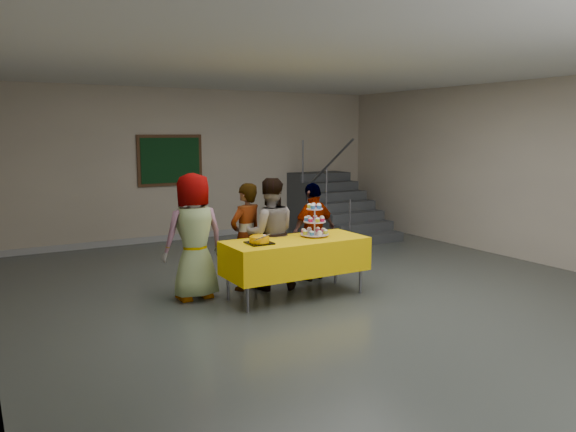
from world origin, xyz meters
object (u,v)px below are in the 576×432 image
Objects in this scene: bake_table at (296,255)px; schoolchild_b at (246,237)px; noticeboard at (170,160)px; bear_cake at (259,239)px; schoolchild_c at (270,234)px; schoolchild_d at (314,231)px; cupcake_stand at (315,223)px; schoolchild_a at (194,237)px; staircase at (333,210)px.

schoolchild_b is at bearing 121.35° from bake_table.
schoolchild_b is 4.00m from noticeboard.
bear_cake is 0.23× the size of schoolchild_c.
schoolchild_d is at bearing -151.53° from schoolchild_c.
schoolchild_a is at bearing 160.44° from cupcake_stand.
schoolchild_c reaches higher than bear_cake.
cupcake_stand is at bearing 121.52° from schoolchild_b.
schoolchild_d is (1.23, 0.66, -0.12)m from bear_cake.
staircase is at bearing 49.74° from bake_table.
schoolchild_c is at bearing -135.48° from staircase.
cupcake_stand is 0.31× the size of schoolchild_d.
schoolchild_a is at bearing -13.78° from schoolchild_b.
cupcake_stand is 1.59m from schoolchild_a.
schoolchild_b is 0.61× the size of staircase.
bake_table is 1.34m from schoolchild_a.
bear_cake is at bearing 14.83° from schoolchild_d.
noticeboard reaches higher than bake_table.
cupcake_stand reaches higher than bake_table.
schoolchild_b is at bearing -178.01° from schoolchild_a.
schoolchild_a is 1.12× the size of schoolchild_b.
schoolchild_c is at bearing 101.80° from bake_table.
schoolchild_b is (-0.40, 0.65, 0.18)m from bake_table.
staircase is 1.85× the size of noticeboard.
noticeboard is (0.24, 3.89, 0.87)m from schoolchild_b.
noticeboard is at bearing 85.20° from bear_cake.
bear_cake is (-0.87, -0.08, -0.12)m from cupcake_stand.
schoolchild_a reaches higher than bear_cake.
schoolchild_b is at bearing -14.15° from schoolchild_d.
cupcake_stand is 0.66m from schoolchild_c.
cupcake_stand is 0.96m from schoolchild_b.
cupcake_stand is at bearing 5.04° from bear_cake.
noticeboard is (-0.16, 4.55, 1.04)m from bake_table.
schoolchild_d reaches higher than bear_cake.
staircase is at bearing -14.21° from noticeboard.
cupcake_stand is at bearing -83.87° from noticeboard.
bake_table is at bearing 29.45° from schoolchild_d.
schoolchild_c is at bearing -4.46° from schoolchild_d.
schoolchild_a is 0.68× the size of staircase.
schoolchild_a is 4.16m from noticeboard.
schoolchild_d is 1.10× the size of noticeboard.
bear_cake is at bearing 59.21° from schoolchild_b.
bear_cake is at bearing -174.96° from cupcake_stand.
bake_table is 0.79m from schoolchild_b.
schoolchild_b reaches higher than schoolchild_d.
schoolchild_b is (-0.72, 0.60, -0.22)m from cupcake_stand.
schoolchild_b is at bearing -139.19° from staircase.
schoolchild_b is 4.69m from staircase.
staircase is at bearing -147.11° from schoolchild_a.
schoolchild_b is at bearing -93.53° from noticeboard.
schoolchild_a is 1.26× the size of noticeboard.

